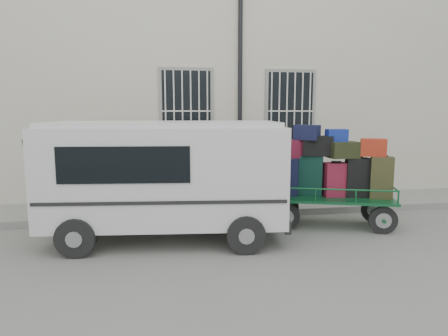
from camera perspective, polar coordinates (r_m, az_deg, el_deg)
name	(u,v)px	position (r m, az deg, el deg)	size (l,w,h in m)	color
ground	(223,239)	(7.55, -0.18, -10.07)	(80.00, 80.00, 0.00)	slate
building	(193,90)	(12.64, -4.52, 10.99)	(24.00, 5.15, 6.00)	beige
sidewalk	(207,207)	(9.62, -2.43, -5.61)	(24.00, 1.70, 0.15)	gray
luggage_cart	(330,174)	(8.43, 14.85, -0.90)	(2.85, 1.81, 2.08)	black
van	(165,173)	(7.36, -8.42, -0.67)	(4.49, 2.35, 2.17)	silver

